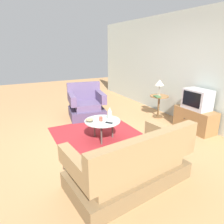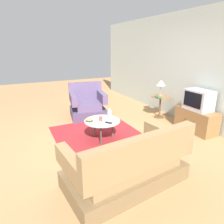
{
  "view_description": "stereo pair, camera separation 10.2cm",
  "coord_description": "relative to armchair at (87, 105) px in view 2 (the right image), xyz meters",
  "views": [
    {
      "loc": [
        3.42,
        -1.6,
        1.86
      ],
      "look_at": [
        -0.11,
        0.26,
        0.55
      ],
      "focal_mm": 32.01,
      "sensor_mm": 36.0,
      "label": 1
    },
    {
      "loc": [
        3.46,
        -1.51,
        1.86
      ],
      "look_at": [
        -0.11,
        0.26,
        0.55
      ],
      "focal_mm": 32.01,
      "sensor_mm": 36.0,
      "label": 2
    }
  ],
  "objects": [
    {
      "name": "coffee_table",
      "position": [
        1.54,
        -0.23,
        0.07
      ],
      "size": [
        0.74,
        0.74,
        0.42
      ],
      "color": "#B2C6C1",
      "rests_on": "ground"
    },
    {
      "name": "mug",
      "position": [
        1.56,
        -0.27,
        0.15
      ],
      "size": [
        0.12,
        0.07,
        0.09
      ],
      "color": "#B74C3D",
      "rests_on": "coffee_table"
    },
    {
      "name": "tv_stand",
      "position": [
        2.08,
        1.88,
        -0.06
      ],
      "size": [
        0.94,
        0.45,
        0.51
      ],
      "color": "olive",
      "rests_on": "ground"
    },
    {
      "name": "side_table",
      "position": [
        0.98,
        1.73,
        0.12
      ],
      "size": [
        0.5,
        0.5,
        0.6
      ],
      "color": "olive",
      "rests_on": "ground"
    },
    {
      "name": "couch",
      "position": [
        3.04,
        -0.5,
        -0.02
      ],
      "size": [
        1.05,
        1.76,
        0.88
      ],
      "rotation": [
        0.0,
        0.0,
        1.68
      ],
      "color": "brown",
      "rests_on": "ground"
    },
    {
      "name": "area_rug",
      "position": [
        1.54,
        -0.23,
        -0.32
      ],
      "size": [
        2.34,
        1.84,
        0.0
      ],
      "primitive_type": "cube",
      "color": "maroon",
      "rests_on": "ground"
    },
    {
      "name": "table_lamp",
      "position": [
        0.96,
        1.72,
        0.63
      ],
      "size": [
        0.24,
        0.24,
        0.43
      ],
      "color": "#9E937A",
      "rests_on": "side_table"
    },
    {
      "name": "armchair",
      "position": [
        0.0,
        0.0,
        0.0
      ],
      "size": [
        1.01,
        1.06,
        0.9
      ],
      "rotation": [
        0.0,
        0.0,
        -1.75
      ],
      "color": "#4B3E5C",
      "rests_on": "ground"
    },
    {
      "name": "bowl",
      "position": [
        1.5,
        -0.49,
        0.13
      ],
      "size": [
        0.17,
        0.17,
        0.06
      ],
      "color": "tan",
      "rests_on": "coffee_table"
    },
    {
      "name": "vase",
      "position": [
        1.53,
        -0.05,
        0.23
      ],
      "size": [
        0.09,
        0.09,
        0.26
      ],
      "color": "beige",
      "rests_on": "coffee_table"
    },
    {
      "name": "tv_remote_dark",
      "position": [
        1.74,
        -0.17,
        0.11
      ],
      "size": [
        0.13,
        0.12,
        0.02
      ],
      "rotation": [
        0.0,
        0.0,
        3.86
      ],
      "color": "black",
      "rests_on": "coffee_table"
    },
    {
      "name": "tv_remote_silver",
      "position": [
        1.4,
        -0.17,
        0.11
      ],
      "size": [
        0.17,
        0.13,
        0.02
      ],
      "rotation": [
        0.0,
        0.0,
        0.53
      ],
      "color": "#B2B2B7",
      "rests_on": "coffee_table"
    },
    {
      "name": "back_wall",
      "position": [
        1.6,
        2.19,
        1.03
      ],
      "size": [
        9.0,
        0.12,
        2.7
      ],
      "primitive_type": "cube",
      "color": "#B2BCB2",
      "rests_on": "ground"
    },
    {
      "name": "television",
      "position": [
        2.08,
        1.87,
        0.42
      ],
      "size": [
        0.58,
        0.39,
        0.45
      ],
      "color": "#B7B7BC",
      "rests_on": "tv_stand"
    },
    {
      "name": "ground_plane",
      "position": [
        1.6,
        -0.24,
        -0.32
      ],
      "size": [
        16.0,
        16.0,
        0.0
      ],
      "primitive_type": "plane",
      "color": "#AD7F51"
    },
    {
      "name": "book",
      "position": [
        1.08,
        1.57,
        0.3
      ],
      "size": [
        0.22,
        0.17,
        0.03
      ],
      "rotation": [
        0.0,
        0.0,
        -0.21
      ],
      "color": "#3D663D",
      "rests_on": "side_table"
    }
  ]
}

